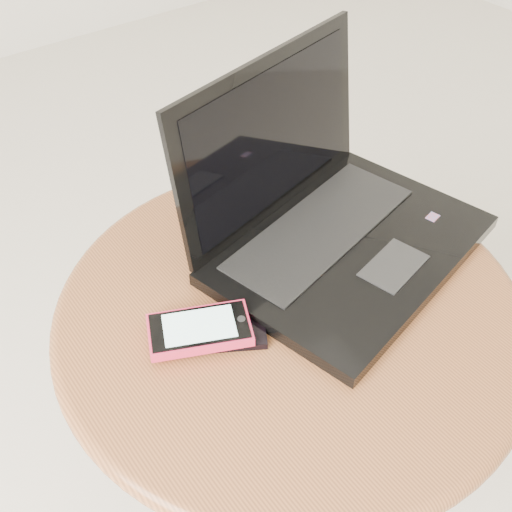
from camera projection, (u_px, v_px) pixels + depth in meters
table at (288, 353)px, 0.89m from camera, size 0.61×0.61×0.49m
laptop at (328, 217)px, 0.88m from camera, size 0.43×0.37×0.25m
phone_black at (221, 332)px, 0.78m from camera, size 0.12×0.11×0.01m
phone_pink at (200, 329)px, 0.77m from camera, size 0.14×0.11×0.02m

